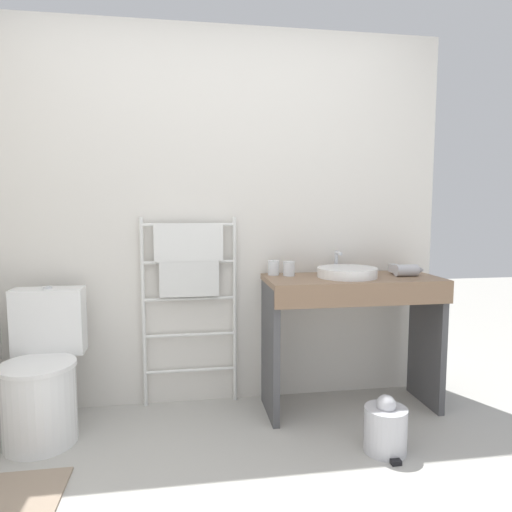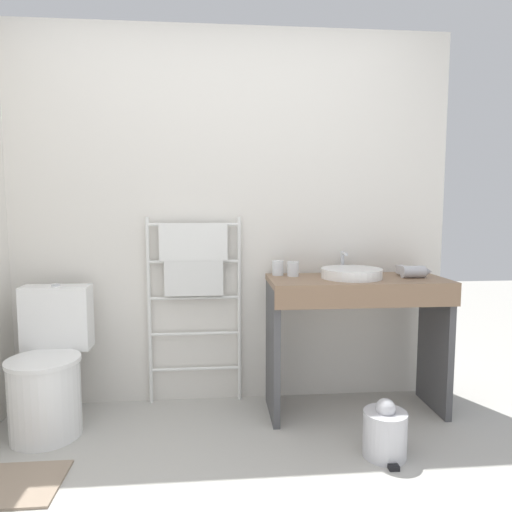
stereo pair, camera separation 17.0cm
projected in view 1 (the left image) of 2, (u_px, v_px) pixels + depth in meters
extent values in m
cube|color=silver|center=(219.00, 219.00, 2.97)|extent=(2.92, 0.12, 2.39)
cylinder|color=white|center=(39.00, 406.00, 2.44)|extent=(0.38, 0.38, 0.42)
cylinder|color=white|center=(37.00, 365.00, 2.42)|extent=(0.39, 0.39, 0.02)
cube|color=white|center=(49.00, 321.00, 2.64)|extent=(0.39, 0.15, 0.38)
cylinder|color=silver|center=(47.00, 287.00, 2.62)|extent=(0.05, 0.05, 0.01)
cylinder|color=white|center=(143.00, 313.00, 2.86)|extent=(0.02, 0.02, 1.21)
cylinder|color=white|center=(235.00, 310.00, 2.96)|extent=(0.02, 0.02, 1.21)
cylinder|color=white|center=(191.00, 370.00, 2.95)|extent=(0.58, 0.02, 0.02)
cylinder|color=white|center=(190.00, 335.00, 2.93)|extent=(0.58, 0.02, 0.02)
cylinder|color=white|center=(190.00, 299.00, 2.90)|extent=(0.58, 0.02, 0.02)
cylinder|color=white|center=(189.00, 262.00, 2.88)|extent=(0.58, 0.02, 0.02)
cylinder|color=white|center=(188.00, 225.00, 2.85)|extent=(0.58, 0.02, 0.02)
cube|color=white|center=(189.00, 242.00, 2.84)|extent=(0.43, 0.04, 0.24)
cube|color=silver|center=(189.00, 279.00, 2.86)|extent=(0.37, 0.04, 0.23)
cube|color=#84664C|center=(352.00, 280.00, 2.81)|extent=(1.07, 0.48, 0.03)
cube|color=#84664C|center=(366.00, 298.00, 2.60)|extent=(1.07, 0.02, 0.10)
cube|color=#4C4C4F|center=(270.00, 350.00, 2.78)|extent=(0.04, 0.41, 0.81)
cube|color=#4C4C4F|center=(427.00, 342.00, 2.94)|extent=(0.04, 0.41, 0.81)
cylinder|color=white|center=(347.00, 272.00, 2.80)|extent=(0.37, 0.37, 0.06)
cylinder|color=silver|center=(347.00, 268.00, 2.80)|extent=(0.30, 0.30, 0.01)
cylinder|color=silver|center=(336.00, 262.00, 3.00)|extent=(0.02, 0.02, 0.14)
cylinder|color=silver|center=(339.00, 253.00, 2.95)|extent=(0.02, 0.09, 0.02)
cylinder|color=white|center=(274.00, 268.00, 2.89)|extent=(0.07, 0.07, 0.09)
cylinder|color=white|center=(289.00, 269.00, 2.86)|extent=(0.07, 0.07, 0.09)
cylinder|color=#B7B7BC|center=(406.00, 270.00, 2.84)|extent=(0.14, 0.07, 0.07)
cone|color=#9C9CA0|center=(420.00, 270.00, 2.85)|extent=(0.05, 0.06, 0.06)
cube|color=#B7B7BC|center=(395.00, 269.00, 2.92)|extent=(0.04, 0.11, 0.05)
cylinder|color=silver|center=(385.00, 430.00, 2.37)|extent=(0.22, 0.22, 0.24)
sphere|color=silver|center=(386.00, 404.00, 2.35)|extent=(0.10, 0.10, 0.10)
cube|color=black|center=(396.00, 462.00, 2.26)|extent=(0.05, 0.04, 0.02)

